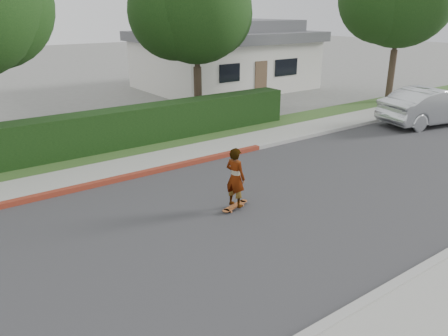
{
  "coord_description": "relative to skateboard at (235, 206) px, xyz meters",
  "views": [
    {
      "loc": [
        -9.14,
        -7.85,
        4.97
      ],
      "look_at": [
        -2.81,
        0.96,
        1.0
      ],
      "focal_mm": 35.0,
      "sensor_mm": 36.0,
      "label": 1
    }
  ],
  "objects": [
    {
      "name": "car_silver",
      "position": [
        12.66,
        1.97,
        0.75
      ],
      "size": [
        5.33,
        2.77,
        1.67
      ],
      "primitive_type": "imported",
      "rotation": [
        0.0,
        0.0,
        1.36
      ],
      "color": "silver",
      "rests_on": "ground"
    },
    {
      "name": "tree_center",
      "position": [
        4.3,
        8.72,
        4.82
      ],
      "size": [
        5.66,
        4.84,
        7.44
      ],
      "color": "#33261C",
      "rests_on": "ground"
    },
    {
      "name": "ground",
      "position": [
        2.81,
        -0.46,
        -0.08
      ],
      "size": [
        120.0,
        120.0,
        0.0
      ],
      "primitive_type": "plane",
      "color": "slate",
      "rests_on": "ground"
    },
    {
      "name": "curb_red_section",
      "position": [
        -2.19,
        3.64,
        -0.01
      ],
      "size": [
        12.0,
        0.21,
        0.15
      ],
      "primitive_type": "cube",
      "color": "maroon",
      "rests_on": "ground"
    },
    {
      "name": "skateboarder",
      "position": [
        -0.0,
        0.0,
        0.81
      ],
      "size": [
        0.51,
        0.65,
        1.58
      ],
      "primitive_type": "imported",
      "rotation": [
        0.0,
        0.0,
        1.82
      ],
      "color": "white",
      "rests_on": "skateboard"
    },
    {
      "name": "curb_far",
      "position": [
        2.81,
        3.64,
        -0.01
      ],
      "size": [
        60.0,
        0.2,
        0.15
      ],
      "primitive_type": "cube",
      "color": "#9E9E99",
      "rests_on": "ground"
    },
    {
      "name": "house",
      "position": [
        10.81,
        15.53,
        2.01
      ],
      "size": [
        10.6,
        8.6,
        4.3
      ],
      "color": "beige",
      "rests_on": "ground"
    },
    {
      "name": "sidewalk_far",
      "position": [
        2.81,
        4.54,
        -0.02
      ],
      "size": [
        60.0,
        1.6,
        0.12
      ],
      "primitive_type": "cube",
      "color": "gray",
      "rests_on": "ground"
    },
    {
      "name": "hedge",
      "position": [
        -0.19,
        6.74,
        0.67
      ],
      "size": [
        15.0,
        1.0,
        1.5
      ],
      "primitive_type": "cube",
      "color": "black",
      "rests_on": "ground"
    },
    {
      "name": "skateboard",
      "position": [
        0.0,
        0.0,
        0.0
      ],
      "size": [
        0.97,
        0.44,
        0.09
      ],
      "rotation": [
        0.0,
        0.0,
        0.27
      ],
      "color": "#B46231",
      "rests_on": "ground"
    },
    {
      "name": "road",
      "position": [
        2.81,
        -0.46,
        -0.08
      ],
      "size": [
        60.0,
        8.0,
        0.01
      ],
      "primitive_type": "cube",
      "color": "#2D2D30",
      "rests_on": "ground"
    },
    {
      "name": "planting_strip",
      "position": [
        2.81,
        6.14,
        -0.03
      ],
      "size": [
        60.0,
        1.6,
        0.1
      ],
      "primitive_type": "cube",
      "color": "#2D4C1E",
      "rests_on": "ground"
    }
  ]
}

